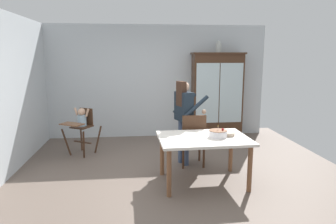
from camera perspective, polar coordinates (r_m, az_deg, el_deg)
The scene contains 10 objects.
ground_plane at distance 5.23m, azimuth 0.10°, elevation -11.71°, with size 6.24×6.24×0.00m, color #66564C.
wall_back at distance 7.49m, azimuth -2.10°, elevation 5.67°, with size 5.32×0.06×2.70m, color silver.
china_cabinet at distance 7.51m, azimuth 9.10°, elevation 3.10°, with size 1.25×0.48×2.05m.
ceramic_vase at distance 7.46m, azimuth 9.42°, elevation 11.80°, with size 0.13×0.13×0.27m.
high_chair_with_toddler at distance 6.36m, azimuth -15.78°, elevation -1.92°, with size 0.79×0.84×0.95m.
adult_person at distance 5.51m, azimuth 3.02°, elevation -0.06°, with size 0.63×0.62×1.53m.
dining_table at distance 4.77m, azimuth 6.61°, elevation -5.76°, with size 1.40×1.04×0.74m.
birthday_cake at distance 4.78m, azimuth 9.29°, elevation -3.98°, with size 0.28×0.28×0.19m.
serving_bowl at distance 4.88m, azimuth 11.27°, elevation -4.06°, with size 0.18×0.18×0.06m, color #C6AD93.
dining_chair_far_side at distance 5.47m, azimuth 4.67°, elevation -4.60°, with size 0.44×0.44×0.96m.
Camera 1 is at (-0.53, -4.82, 1.97)m, focal length 32.71 mm.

